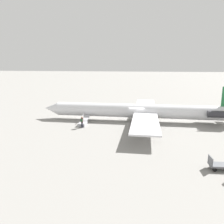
{
  "coord_description": "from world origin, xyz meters",
  "views": [
    {
      "loc": [
        -3.3,
        35.55,
        9.15
      ],
      "look_at": [
        4.06,
        0.98,
        1.59
      ],
      "focal_mm": 35.0,
      "sensor_mm": 36.0,
      "label": 1
    }
  ],
  "objects_px": {
    "boarding_stairs": "(83,123)",
    "luggage_cart": "(221,165)",
    "airplane_main": "(143,111)",
    "passenger": "(82,121)"
  },
  "relations": [
    {
      "from": "passenger",
      "to": "luggage_cart",
      "type": "height_order",
      "value": "passenger"
    },
    {
      "from": "passenger",
      "to": "airplane_main",
      "type": "bearing_deg",
      "value": -59.33
    },
    {
      "from": "boarding_stairs",
      "to": "passenger",
      "type": "bearing_deg",
      "value": -170.32
    },
    {
      "from": "passenger",
      "to": "luggage_cart",
      "type": "relative_size",
      "value": 0.75
    },
    {
      "from": "airplane_main",
      "to": "passenger",
      "type": "distance_m",
      "value": 10.33
    },
    {
      "from": "boarding_stairs",
      "to": "luggage_cart",
      "type": "xyz_separation_m",
      "value": [
        -17.03,
        11.73,
        0.1
      ]
    },
    {
      "from": "luggage_cart",
      "to": "boarding_stairs",
      "type": "bearing_deg",
      "value": -41.53
    },
    {
      "from": "boarding_stairs",
      "to": "luggage_cart",
      "type": "height_order",
      "value": "boarding_stairs"
    },
    {
      "from": "airplane_main",
      "to": "boarding_stairs",
      "type": "bearing_deg",
      "value": 21.98
    },
    {
      "from": "passenger",
      "to": "luggage_cart",
      "type": "xyz_separation_m",
      "value": [
        -16.67,
        10.18,
        -0.54
      ]
    }
  ]
}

